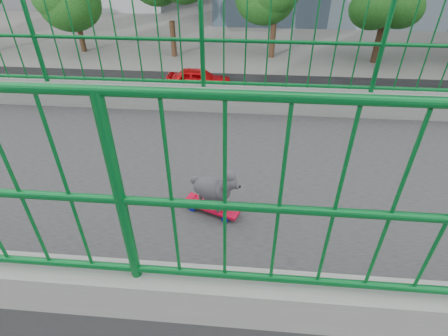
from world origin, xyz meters
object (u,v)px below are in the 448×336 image
car_4 (199,80)px  car_6 (212,166)px  poodle (214,188)px  car_1 (410,175)px  skateboard (212,207)px  car_7 (96,123)px  car_0 (440,232)px  car_3 (291,104)px

car_4 → car_6: car_4 is taller
poodle → car_6: bearing=-151.6°
car_1 → car_6: size_ratio=0.92×
skateboard → car_7: skateboard is taller
poodle → car_1: 13.53m
skateboard → car_1: 13.43m
car_6 → skateboard: bearing=7.2°
car_6 → car_7: size_ratio=1.00×
poodle → car_7: size_ratio=0.09×
car_0 → car_1: size_ratio=1.00×
car_4 → car_6: 9.80m
car_3 → car_4: 6.53m
car_3 → poodle: bearing=171.3°
skateboard → car_4: bearing=-149.6°
poodle → car_3: bearing=-167.7°
car_6 → car_4: bearing=-168.4°
car_3 → car_7: (3.20, -10.04, -0.00)m
car_1 → car_0: bearing=-3.0°
car_4 → car_7: bearing=145.8°
skateboard → car_1: size_ratio=0.11×
poodle → car_7: (-12.92, -7.58, -6.58)m
skateboard → car_6: (-9.72, -1.24, -6.40)m
car_0 → car_4: (-12.80, -9.81, -0.02)m
car_4 → car_7: 7.74m
car_3 → car_6: car_3 is taller
car_7 → skateboard: bearing=-149.7°
car_4 → poodle: bearing=-170.5°
car_1 → car_7: size_ratio=0.92×
car_0 → car_3: 10.45m
car_0 → car_1: 3.20m
poodle → car_7: poodle is taller
car_1 → car_4: bearing=-133.9°
skateboard → car_6: skateboard is taller
poodle → car_3: size_ratio=0.09×
skateboard → car_6: size_ratio=0.10×
car_1 → car_7: 14.69m
car_4 → car_1: bearing=-133.9°
skateboard → car_7: size_ratio=0.10×
car_3 → car_7: bearing=107.7°
car_0 → car_1: bearing=177.0°
car_1 → car_4: size_ratio=1.03×
car_1 → car_6: car_1 is taller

